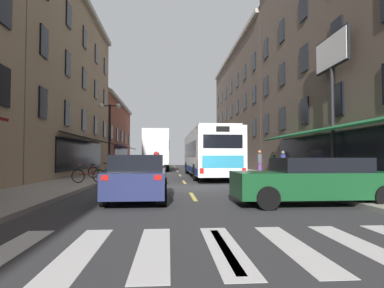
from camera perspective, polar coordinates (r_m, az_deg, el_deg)
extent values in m
cube|color=#333335|center=(15.11, -0.84, -7.86)|extent=(34.80, 80.00, 0.10)
cube|color=#DBCC4C|center=(5.29, 5.80, -17.84)|extent=(0.14, 2.40, 0.01)
cube|color=#DBCC4C|center=(11.64, 0.18, -9.27)|extent=(0.14, 2.40, 0.01)
cube|color=#DBCC4C|center=(18.09, -1.40, -6.76)|extent=(0.14, 2.40, 0.01)
cube|color=#DBCC4C|center=(24.57, -2.13, -5.57)|extent=(0.14, 2.40, 0.01)
cube|color=#DBCC4C|center=(31.06, -2.56, -4.87)|extent=(0.14, 2.40, 0.01)
cube|color=#DBCC4C|center=(37.55, -2.84, -4.42)|extent=(0.14, 2.40, 0.01)
cube|color=#DBCC4C|center=(44.05, -3.04, -4.10)|extent=(0.14, 2.40, 0.01)
cube|color=#DBCC4C|center=(50.54, -3.19, -3.86)|extent=(0.14, 2.40, 0.01)
cube|color=silver|center=(5.75, -30.28, -16.27)|extent=(0.50, 2.80, 0.01)
cube|color=silver|center=(5.38, -19.18, -17.46)|extent=(0.50, 2.80, 0.01)
cube|color=silver|center=(5.22, -6.81, -18.05)|extent=(0.50, 2.80, 0.01)
cube|color=silver|center=(5.29, 5.80, -17.84)|extent=(0.50, 2.80, 0.01)
cube|color=silver|center=(5.58, 17.52, -16.93)|extent=(0.50, 2.80, 0.01)
cube|color=silver|center=(6.05, 27.62, -15.58)|extent=(0.50, 2.80, 0.01)
cube|color=gray|center=(15.89, -22.76, -6.97)|extent=(3.00, 80.00, 0.14)
cube|color=gray|center=(16.53, 20.19, -6.82)|extent=(3.00, 80.00, 0.14)
cube|color=black|center=(14.80, -30.46, 8.86)|extent=(0.10, 1.00, 1.60)
cube|color=black|center=(15.72, -30.21, 20.39)|extent=(0.10, 1.00, 1.60)
cube|color=#9E8466|center=(27.69, -26.80, 9.46)|extent=(8.00, 19.90, 13.86)
cube|color=#B2AD9E|center=(28.51, -18.26, 22.94)|extent=(0.44, 19.40, 0.40)
cube|color=black|center=(25.84, -18.72, -1.86)|extent=(0.10, 12.00, 2.10)
cube|color=black|center=(25.71, -17.15, 0.80)|extent=(1.38, 11.20, 0.44)
cube|color=black|center=(18.42, -24.91, 6.62)|extent=(0.10, 1.00, 1.60)
cube|color=black|center=(22.17, -21.23, 5.09)|extent=(0.10, 1.00, 1.60)
cube|color=black|center=(25.99, -18.64, 3.99)|extent=(0.10, 1.00, 1.60)
cube|color=black|center=(29.86, -16.72, 3.17)|extent=(0.10, 1.00, 1.60)
cube|color=black|center=(33.76, -15.25, 2.54)|extent=(0.10, 1.00, 1.60)
cube|color=black|center=(19.16, -24.74, 16.12)|extent=(0.10, 1.00, 1.60)
cube|color=black|center=(22.79, -21.12, 13.10)|extent=(0.10, 1.00, 1.60)
cube|color=black|center=(26.52, -18.55, 10.88)|extent=(0.10, 1.00, 1.60)
cube|color=black|center=(30.33, -16.65, 9.21)|extent=(0.10, 1.00, 1.60)
cube|color=black|center=(34.17, -15.19, 7.90)|extent=(0.10, 1.00, 1.60)
cube|color=black|center=(23.83, -21.00, 20.54)|extent=(0.10, 1.00, 1.60)
cube|color=black|center=(27.42, -18.47, 17.41)|extent=(0.10, 1.00, 1.60)
cube|color=black|center=(31.11, -16.59, 14.99)|extent=(0.10, 1.00, 1.60)
cube|color=black|center=(34.87, -15.14, 13.08)|extent=(0.10, 1.00, 1.60)
cube|color=brown|center=(46.33, -17.30, 1.66)|extent=(8.00, 19.90, 9.01)
cube|color=#B2AD9E|center=(46.04, -12.23, 6.84)|extent=(0.44, 19.40, 0.40)
cube|color=black|center=(45.48, -12.38, -2.04)|extent=(0.10, 12.00, 2.10)
cube|color=navy|center=(45.40, -11.48, -0.54)|extent=(1.38, 11.20, 0.44)
cube|color=black|center=(37.68, -14.08, 2.04)|extent=(0.10, 1.00, 1.60)
cube|color=black|center=(41.62, -13.13, 1.63)|extent=(0.10, 1.00, 1.60)
cube|color=black|center=(45.56, -12.35, 1.29)|extent=(0.10, 1.00, 1.60)
cube|color=black|center=(49.52, -11.69, 1.01)|extent=(0.10, 1.00, 1.60)
cube|color=black|center=(53.48, -11.13, 0.76)|extent=(0.10, 1.00, 1.60)
cube|color=black|center=(17.13, 24.58, -1.63)|extent=(0.10, 16.00, 2.10)
cube|color=#1E6638|center=(16.85, 22.39, 2.43)|extent=(1.38, 14.93, 0.44)
cube|color=black|center=(17.35, 24.44, 7.15)|extent=(0.10, 1.00, 1.60)
cube|color=black|center=(20.73, 19.37, 5.57)|extent=(0.10, 1.00, 1.60)
cube|color=black|center=(24.25, 15.76, 4.40)|extent=(0.10, 1.00, 1.60)
cube|color=black|center=(27.84, 13.08, 3.53)|extent=(0.10, 1.00, 1.60)
cube|color=black|center=(18.14, 24.26, 17.18)|extent=(0.10, 1.00, 1.60)
cube|color=black|center=(21.40, 19.25, 14.09)|extent=(0.10, 1.00, 1.60)
cube|color=black|center=(24.82, 15.68, 11.76)|extent=(0.10, 1.00, 1.60)
cube|color=black|center=(28.33, 13.02, 9.98)|extent=(0.10, 1.00, 1.60)
cube|color=black|center=(22.50, 19.14, 21.93)|extent=(0.10, 1.00, 1.60)
cube|color=black|center=(25.77, 15.60, 18.68)|extent=(0.10, 1.00, 1.60)
cube|color=black|center=(29.18, 12.97, 16.13)|extent=(0.10, 1.00, 1.60)
cube|color=brown|center=(43.90, 12.18, 5.95)|extent=(8.00, 26.57, 15.30)
cube|color=#B2AD9E|center=(44.58, 6.84, 15.42)|extent=(0.44, 26.07, 0.40)
cube|color=black|center=(42.49, 7.01, -2.07)|extent=(0.10, 16.00, 2.10)
cube|color=brown|center=(42.38, 6.06, -0.45)|extent=(1.38, 14.93, 0.44)
cube|color=black|center=(31.48, 11.02, 2.85)|extent=(0.10, 1.00, 1.60)
cube|color=black|center=(35.15, 9.40, 2.30)|extent=(0.10, 1.00, 1.60)
cube|color=black|center=(38.86, 8.08, 1.86)|extent=(0.10, 1.00, 1.60)
cube|color=black|center=(42.58, 6.99, 1.50)|extent=(0.10, 1.00, 1.60)
cube|color=black|center=(46.31, 6.08, 1.20)|extent=(0.10, 1.00, 1.60)
cube|color=black|center=(50.06, 5.30, 0.93)|extent=(0.10, 1.00, 1.60)
cube|color=black|center=(53.82, 4.63, 0.71)|extent=(0.10, 1.00, 1.60)
cube|color=black|center=(31.92, 10.98, 8.58)|extent=(0.10, 1.00, 1.60)
cube|color=black|center=(35.55, 9.36, 7.45)|extent=(0.10, 1.00, 1.60)
cube|color=black|center=(39.22, 8.05, 6.53)|extent=(0.10, 1.00, 1.60)
cube|color=black|center=(42.91, 6.97, 5.77)|extent=(0.10, 1.00, 1.60)
cube|color=black|center=(46.62, 6.06, 5.12)|extent=(0.10, 1.00, 1.60)
cube|color=black|center=(50.34, 5.29, 4.57)|extent=(0.10, 1.00, 1.60)
cube|color=black|center=(54.08, 4.62, 4.10)|extent=(0.10, 1.00, 1.60)
cube|color=black|center=(32.67, 10.94, 14.10)|extent=(0.10, 1.00, 1.60)
cube|color=black|center=(36.23, 9.33, 12.45)|extent=(0.10, 1.00, 1.60)
cube|color=black|center=(39.83, 8.03, 11.09)|extent=(0.10, 1.00, 1.60)
cube|color=black|center=(43.47, 6.95, 9.95)|extent=(0.10, 1.00, 1.60)
cube|color=black|center=(47.13, 6.04, 8.99)|extent=(0.10, 1.00, 1.60)
cube|color=black|center=(50.82, 5.27, 8.16)|extent=(0.10, 1.00, 1.60)
cube|color=black|center=(54.52, 4.61, 7.44)|extent=(0.10, 1.00, 1.60)
cylinder|color=black|center=(17.01, 23.66, 3.15)|extent=(0.18, 0.18, 5.66)
cylinder|color=black|center=(16.98, 23.81, -6.00)|extent=(0.40, 0.40, 0.24)
cube|color=black|center=(17.69, 23.48, 14.74)|extent=(0.10, 3.06, 1.64)
cube|color=white|center=(17.66, 23.30, 14.77)|extent=(0.04, 2.90, 1.48)
cube|color=white|center=(17.72, 23.65, 14.72)|extent=(0.04, 2.90, 1.48)
cube|color=white|center=(22.64, 2.80, -1.53)|extent=(2.62, 12.32, 2.72)
cube|color=silver|center=(22.70, 2.79, 2.05)|extent=(2.41, 11.12, 0.16)
cube|color=black|center=(22.94, 2.70, -1.06)|extent=(2.65, 9.92, 0.96)
cube|color=#193899|center=(22.66, 2.80, -4.34)|extent=(2.65, 11.92, 0.36)
cube|color=black|center=(28.72, 1.24, -1.30)|extent=(2.25, 0.13, 1.10)
cube|color=black|center=(16.61, 5.47, 0.46)|extent=(2.05, 0.13, 0.70)
cube|color=teal|center=(16.59, 5.49, -3.14)|extent=(2.15, 0.11, 0.64)
cube|color=black|center=(16.65, 5.47, 2.66)|extent=(0.70, 0.10, 0.28)
cube|color=red|center=(16.44, 1.73, -4.78)|extent=(0.20, 0.08, 0.28)
cube|color=red|center=(16.82, 9.19, -4.70)|extent=(0.20, 0.08, 0.28)
cylinder|color=black|center=(26.68, -0.85, -4.24)|extent=(0.31, 1.00, 1.00)
cylinder|color=black|center=(26.93, 4.16, -4.22)|extent=(0.31, 1.00, 1.00)
cylinder|color=black|center=(18.90, 0.67, -5.06)|extent=(0.31, 1.00, 1.00)
cylinder|color=black|center=(19.26, 7.68, -4.99)|extent=(0.31, 1.00, 1.00)
cube|color=#B21E19|center=(35.64, -6.12, -2.04)|extent=(2.31, 2.50, 2.40)
cube|color=black|center=(36.85, -6.06, -0.72)|extent=(2.00, 0.11, 0.80)
cube|color=silver|center=(31.52, -6.33, -0.59)|extent=(2.43, 5.79, 3.26)
cube|color=navy|center=(31.51, -4.11, -0.30)|extent=(0.08, 3.46, 0.90)
cube|color=black|center=(32.76, -6.27, -3.77)|extent=(1.94, 7.87, 0.24)
cylinder|color=black|center=(35.50, -7.92, -3.81)|extent=(0.28, 0.90, 0.90)
cylinder|color=black|center=(35.44, -4.36, -3.82)|extent=(0.28, 0.90, 0.90)
cylinder|color=black|center=(30.71, -8.45, -4.05)|extent=(0.28, 0.90, 0.90)
cylinder|color=black|center=(30.64, -4.33, -4.07)|extent=(0.28, 0.90, 0.90)
cube|color=navy|center=(10.84, -9.47, -6.57)|extent=(1.78, 4.27, 0.73)
cube|color=black|center=(10.64, -9.53, -3.39)|extent=(1.61, 2.31, 0.54)
cube|color=red|center=(8.82, -15.19, -5.78)|extent=(0.20, 0.06, 0.14)
cube|color=red|center=(8.67, -6.06, -5.91)|extent=(0.20, 0.06, 0.14)
cylinder|color=black|center=(12.37, -12.75, -7.33)|extent=(0.22, 0.64, 0.64)
cylinder|color=black|center=(12.25, -5.00, -7.42)|extent=(0.22, 0.64, 0.64)
cylinder|color=black|center=(9.56, -15.24, -8.82)|extent=(0.22, 0.64, 0.64)
cylinder|color=black|center=(9.40, -5.16, -9.00)|extent=(0.22, 0.64, 0.64)
cube|color=#144723|center=(10.25, 20.65, -6.69)|extent=(4.68, 1.79, 0.74)
cube|color=black|center=(10.30, 21.55, -3.52)|extent=(2.53, 1.62, 0.45)
cube|color=red|center=(11.98, 29.31, -4.60)|extent=(0.06, 0.20, 0.14)
cylinder|color=black|center=(8.91, 13.28, -9.32)|extent=(0.64, 0.22, 0.64)
cylinder|color=black|center=(10.50, 10.49, -8.26)|extent=(0.64, 0.22, 0.64)
cylinder|color=black|center=(11.77, 26.23, -7.41)|extent=(0.64, 0.22, 0.64)
cube|color=#515154|center=(44.11, -5.49, -3.38)|extent=(1.88, 4.33, 0.62)
cube|color=black|center=(43.93, -5.49, -2.73)|extent=(1.71, 2.34, 0.44)
cube|color=red|center=(41.99, -6.56, -3.14)|extent=(0.20, 0.06, 0.14)
cube|color=red|center=(41.96, -4.51, -3.15)|extent=(0.20, 0.06, 0.14)
cylinder|color=black|center=(45.59, -6.56, -3.63)|extent=(0.22, 0.64, 0.64)
cylinder|color=black|center=(45.56, -4.35, -3.64)|extent=(0.22, 0.64, 0.64)
cylinder|color=black|center=(42.68, -6.70, -3.72)|extent=(0.22, 0.64, 0.64)
cylinder|color=black|center=(42.65, -4.34, -3.73)|extent=(0.22, 0.64, 0.64)
cylinder|color=black|center=(15.66, -6.07, -6.33)|extent=(0.13, 0.62, 0.62)
cylinder|color=black|center=(14.22, -6.59, -6.74)|extent=(0.15, 0.63, 0.62)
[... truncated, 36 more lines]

